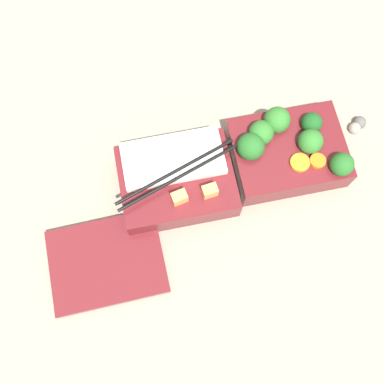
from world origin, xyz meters
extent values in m
plane|color=gray|center=(0.00, 0.00, 0.00)|extent=(3.00, 3.00, 0.00)
cube|color=maroon|center=(-0.10, -0.02, 0.02)|extent=(0.17, 0.13, 0.05)
sphere|color=#236023|center=(-0.03, -0.03, 0.06)|extent=(0.04, 0.04, 0.04)
sphere|color=#2D7028|center=(-0.06, -0.05, 0.06)|extent=(0.04, 0.04, 0.04)
sphere|color=#2D7028|center=(-0.13, -0.02, 0.06)|extent=(0.04, 0.04, 0.04)
sphere|color=#2D7028|center=(-0.08, -0.06, 0.06)|extent=(0.04, 0.04, 0.04)
sphere|color=#19511E|center=(-0.14, -0.05, 0.06)|extent=(0.03, 0.03, 0.03)
sphere|color=#236023|center=(-0.16, 0.03, 0.06)|extent=(0.04, 0.04, 0.04)
cylinder|color=orange|center=(-0.13, 0.01, 0.05)|extent=(0.03, 0.03, 0.01)
cylinder|color=orange|center=(-0.10, 0.01, 0.05)|extent=(0.04, 0.04, 0.01)
cube|color=maroon|center=(0.08, -0.01, 0.02)|extent=(0.17, 0.13, 0.05)
cube|color=white|center=(0.08, -0.04, 0.05)|extent=(0.15, 0.08, 0.01)
cube|color=#F4A356|center=(0.04, 0.03, 0.06)|extent=(0.02, 0.02, 0.02)
cube|color=#F4A356|center=(0.09, 0.03, 0.06)|extent=(0.02, 0.02, 0.02)
cylinder|color=black|center=(0.09, -0.01, 0.06)|extent=(0.19, 0.07, 0.01)
cylinder|color=black|center=(0.08, 0.00, 0.06)|extent=(0.19, 0.07, 0.01)
cube|color=maroon|center=(0.21, 0.09, 0.01)|extent=(0.17, 0.14, 0.01)
sphere|color=#595651|center=(-0.24, -0.06, 0.01)|extent=(0.02, 0.02, 0.02)
sphere|color=gray|center=(-0.22, -0.05, 0.01)|extent=(0.02, 0.02, 0.02)
camera|label=1|loc=(0.11, 0.23, 0.68)|focal=42.00mm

